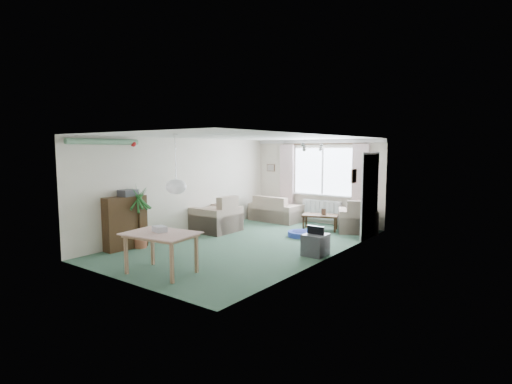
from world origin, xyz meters
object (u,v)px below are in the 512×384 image
Objects in this scene: sofa at (276,208)px; armchair_corner at (358,216)px; tv_cube at (315,245)px; armchair_left at (216,213)px; houseplant at (140,217)px; pet_bed at (301,234)px; bookshelf at (125,223)px; coffee_table at (320,222)px; dining_table at (161,254)px.

armchair_corner is (2.56, -0.04, 0.05)m from sofa.
sofa reaches higher than tv_cube.
armchair_left is 0.78× the size of houseplant.
tv_cube is at bearing -50.30° from pet_bed.
armchair_corner is 1.47× the size of pet_bed.
armchair_left reaches higher than sofa.
tv_cube is at bearing 138.10° from sofa.
pet_bed is at bearing 142.75° from sofa.
armchair_left reaches higher than armchair_corner.
armchair_corner is 3.66m from armchair_left.
sofa is at bearing 168.97° from armchair_left.
tv_cube is (3.35, 1.70, -0.46)m from houseplant.
pet_bed is at bearing 53.53° from houseplant.
bookshelf is (-0.75, -4.67, 0.19)m from sofa.
sofa is 1.33× the size of bookshelf.
bookshelf is at bearing -152.45° from tv_cube.
pet_bed is (0.01, -1.01, -0.14)m from coffee_table.
houseplant is (0.19, 0.24, 0.11)m from bookshelf.
sofa is 2.21m from pet_bed.
tv_cube is at bearing 68.44° from armchair_corner.
bookshelf is (-2.43, -4.28, 0.36)m from coffee_table.
armchair_corner is 0.86× the size of dining_table.
houseplant is 3.79m from tv_cube.
tv_cube is at bearing 26.94° from houseplant.
coffee_table is at bearing 61.05° from houseplant.
sofa is 1.65× the size of coffee_table.
dining_table is 3.99m from pet_bed.
armchair_left is 2.53m from bookshelf.
tv_cube is (1.11, -2.34, 0.01)m from coffee_table.
coffee_table is at bearing 63.34° from bookshelf.
armchair_left reaches higher than pet_bed.
bookshelf is at bearing -8.02° from armchair_left.
houseplant is (-0.56, -4.44, 0.30)m from sofa.
armchair_left is at bearing -139.63° from coffee_table.
bookshelf is at bearing -128.70° from houseplant.
tv_cube reaches higher than pet_bed.
houseplant is at bearing -118.95° from coffee_table.
houseplant is at bearing 28.30° from armchair_corner.
bookshelf reaches higher than armchair_left.
houseplant reaches higher than sofa.
bookshelf is 4.11m from pet_bed.
coffee_table is 4.93m from bookshelf.
armchair_corner is 1.66m from pet_bed.
armchair_left is (-2.98, -2.13, 0.04)m from armchair_corner.
pet_bed is at bearing 109.82° from armchair_left.
dining_table is (1.63, -3.18, -0.12)m from armchair_left.
armchair_left is at bearing 81.79° from sofa.
armchair_corner is at bearing 57.34° from bookshelf.
dining_table reaches higher than pet_bed.
sofa is 3.91m from tv_cube.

